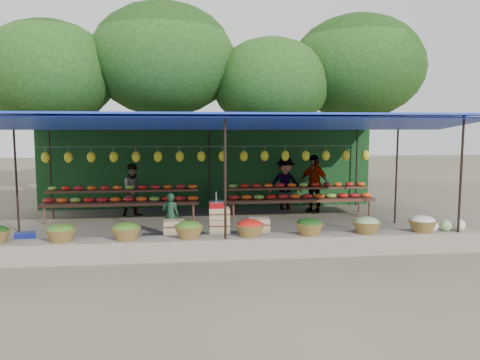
{
  "coord_description": "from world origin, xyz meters",
  "views": [
    {
      "loc": [
        -0.76,
        -11.73,
        2.53
      ],
      "look_at": [
        0.65,
        0.2,
        1.19
      ],
      "focal_mm": 35.0,
      "sensor_mm": 36.0,
      "label": 1
    }
  ],
  "objects": [
    {
      "name": "fruit_table_right",
      "position": [
        2.51,
        1.35,
        0.61
      ],
      "size": [
        4.21,
        0.95,
        0.93
      ],
      "color": "#46291C",
      "rests_on": "ground"
    },
    {
      "name": "blue_crate_back",
      "position": [
        -4.26,
        -1.24,
        0.13
      ],
      "size": [
        0.51,
        0.44,
        0.26
      ],
      "primitive_type": "cube",
      "rotation": [
        0.0,
        0.0,
        0.33
      ],
      "color": "navy",
      "rests_on": "ground"
    },
    {
      "name": "weighing_scale",
      "position": [
        -0.08,
        -1.5,
        0.86
      ],
      "size": [
        0.34,
        0.34,
        0.36
      ],
      "color": "#AF0E12",
      "rests_on": "crate_counter"
    },
    {
      "name": "tree_row",
      "position": [
        0.5,
        6.09,
        4.7
      ],
      "size": [
        16.51,
        5.5,
        7.12
      ],
      "color": "#3E2716",
      "rests_on": "ground"
    },
    {
      "name": "fruit_table_left",
      "position": [
        -2.49,
        1.35,
        0.61
      ],
      "size": [
        4.21,
        0.95,
        0.93
      ],
      "color": "#46291C",
      "rests_on": "ground"
    },
    {
      "name": "netting_backdrop",
      "position": [
        0.0,
        3.15,
        1.25
      ],
      "size": [
        10.6,
        0.06,
        2.5
      ],
      "primitive_type": "cube",
      "color": "#1C4E1E",
      "rests_on": "ground"
    },
    {
      "name": "ground",
      "position": [
        0.0,
        0.0,
        0.0
      ],
      "size": [
        60.0,
        60.0,
        0.0
      ],
      "primitive_type": "plane",
      "color": "brown",
      "rests_on": "ground"
    },
    {
      "name": "customer_mid",
      "position": [
        2.33,
        2.41,
        0.82
      ],
      "size": [
        1.08,
        0.64,
        1.64
      ],
      "primitive_type": "imported",
      "rotation": [
        0.0,
        0.0,
        0.03
      ],
      "color": "slate",
      "rests_on": "ground"
    },
    {
      "name": "stall_canopy",
      "position": [
        -0.0,
        0.06,
        2.68
      ],
      "size": [
        10.8,
        6.6,
        2.82
      ],
      "color": "black",
      "rests_on": "ground"
    },
    {
      "name": "crate_counter",
      "position": [
        -0.04,
        -1.5,
        0.31
      ],
      "size": [
        2.35,
        0.35,
        0.77
      ],
      "color": "tan",
      "rests_on": "ground"
    },
    {
      "name": "vendor_seated",
      "position": [
        -1.1,
        -0.95,
        0.52
      ],
      "size": [
        0.41,
        0.29,
        1.04
      ],
      "primitive_type": "imported",
      "rotation": [
        0.0,
        0.0,
        3.03
      ],
      "color": "#1C3E24",
      "rests_on": "ground"
    },
    {
      "name": "stone_curb",
      "position": [
        0.0,
        -2.75,
        0.2
      ],
      "size": [
        10.6,
        0.55,
        0.4
      ],
      "primitive_type": "cube",
      "color": "#706959",
      "rests_on": "ground"
    },
    {
      "name": "produce_baskets",
      "position": [
        -0.1,
        -2.75,
        0.56
      ],
      "size": [
        8.98,
        0.58,
        0.34
      ],
      "color": "brown",
      "rests_on": "stone_curb"
    },
    {
      "name": "customer_left",
      "position": [
        -2.22,
        1.82,
        0.75
      ],
      "size": [
        0.9,
        0.81,
        1.51
      ],
      "primitive_type": "imported",
      "rotation": [
        0.0,
        0.0,
        0.39
      ],
      "color": "slate",
      "rests_on": "ground"
    },
    {
      "name": "customer_right",
      "position": [
        3.07,
        1.82,
        0.87
      ],
      "size": [
        0.99,
        1.05,
        1.74
      ],
      "primitive_type": "imported",
      "rotation": [
        0.0,
        0.0,
        -0.86
      ],
      "color": "slate",
      "rests_on": "ground"
    }
  ]
}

